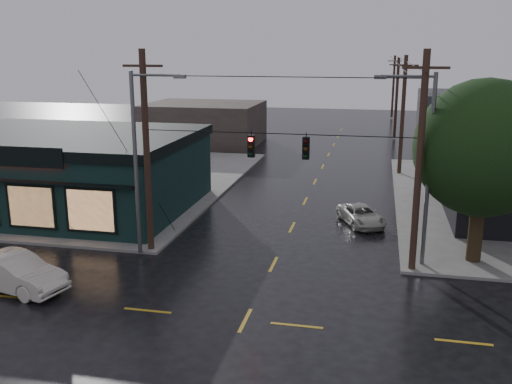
% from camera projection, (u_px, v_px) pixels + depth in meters
% --- Properties ---
extents(ground_plane, '(160.00, 160.00, 0.00)m').
position_uv_depth(ground_plane, '(245.00, 320.00, 21.90)').
color(ground_plane, black).
extents(sidewalk_nw, '(28.00, 28.00, 0.15)m').
position_uv_depth(sidewalk_nw, '(56.00, 180.00, 44.92)').
color(sidewalk_nw, slate).
rests_on(sidewalk_nw, ground).
extents(pizza_shop, '(16.30, 12.34, 4.90)m').
position_uv_depth(pizza_shop, '(64.00, 170.00, 36.61)').
color(pizza_shop, black).
rests_on(pizza_shop, ground).
extents(corner_tree, '(6.45, 6.45, 8.75)m').
position_uv_depth(corner_tree, '(484.00, 149.00, 26.38)').
color(corner_tree, black).
rests_on(corner_tree, ground).
extents(utility_pole_nw, '(2.00, 0.32, 10.15)m').
position_uv_depth(utility_pole_nw, '(151.00, 251.00, 29.39)').
color(utility_pole_nw, '#322016').
rests_on(utility_pole_nw, ground).
extents(utility_pole_ne, '(2.00, 0.32, 10.15)m').
position_uv_depth(utility_pole_ne, '(411.00, 271.00, 26.74)').
color(utility_pole_ne, '#322016').
rests_on(utility_pole_ne, ground).
extents(utility_pole_far_a, '(2.00, 0.32, 9.65)m').
position_uv_depth(utility_pole_far_a, '(399.00, 175.00, 47.12)').
color(utility_pole_far_a, '#322016').
rests_on(utility_pole_far_a, ground).
extents(utility_pole_far_b, '(2.00, 0.32, 9.15)m').
position_uv_depth(utility_pole_far_b, '(394.00, 138.00, 66.07)').
color(utility_pole_far_b, '#322016').
rests_on(utility_pole_far_b, ground).
extents(utility_pole_far_c, '(2.00, 0.32, 9.15)m').
position_uv_depth(utility_pole_far_c, '(391.00, 118.00, 85.03)').
color(utility_pole_far_c, '#322016').
rests_on(utility_pole_far_c, ground).
extents(span_signal_assembly, '(13.00, 0.48, 1.23)m').
position_uv_depth(span_signal_assembly, '(278.00, 146.00, 26.65)').
color(span_signal_assembly, black).
rests_on(span_signal_assembly, ground).
extents(streetlight_nw, '(5.40, 0.30, 9.15)m').
position_uv_depth(streetlight_nw, '(140.00, 255.00, 28.79)').
color(streetlight_nw, slate).
rests_on(streetlight_nw, ground).
extents(streetlight_ne, '(5.40, 0.30, 9.15)m').
position_uv_depth(streetlight_ne, '(421.00, 267.00, 27.30)').
color(streetlight_ne, slate).
rests_on(streetlight_ne, ground).
extents(bg_building_west, '(12.00, 10.00, 4.40)m').
position_uv_depth(bg_building_west, '(204.00, 123.00, 62.13)').
color(bg_building_west, '#392E29').
rests_on(bg_building_west, ground).
extents(bg_building_east, '(14.00, 12.00, 5.60)m').
position_uv_depth(bg_building_east, '(488.00, 119.00, 60.60)').
color(bg_building_east, '#26262B').
rests_on(bg_building_east, ground).
extents(sedan_cream, '(5.12, 2.82, 1.60)m').
position_uv_depth(sedan_cream, '(14.00, 273.00, 24.49)').
color(sedan_cream, beige).
rests_on(sedan_cream, ground).
extents(suv_silver, '(3.33, 4.45, 1.12)m').
position_uv_depth(suv_silver, '(361.00, 215.00, 33.73)').
color(suv_silver, '#B2AFA4').
rests_on(suv_silver, ground).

